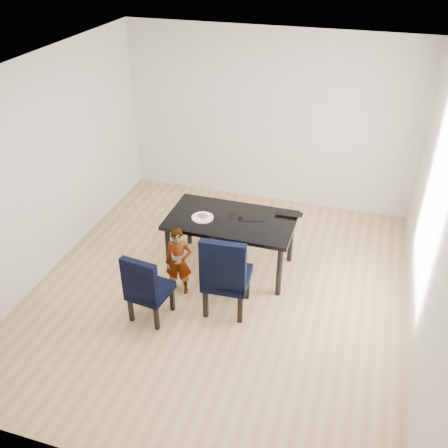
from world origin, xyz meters
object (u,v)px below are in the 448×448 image
(dining_table, at_px, (231,243))
(laptop, at_px, (290,212))
(plate, at_px, (203,217))
(chair_right, at_px, (227,271))
(chair_left, at_px, (150,285))
(child, at_px, (179,262))

(dining_table, xyz_separation_m, laptop, (0.68, 0.35, 0.39))
(dining_table, height_order, laptop, laptop)
(dining_table, relative_size, plate, 5.81)
(dining_table, xyz_separation_m, chair_right, (0.19, -0.78, 0.16))
(chair_right, distance_m, plate, 0.90)
(dining_table, distance_m, plate, 0.53)
(chair_left, height_order, chair_right, chair_right)
(chair_left, relative_size, chair_right, 0.84)
(chair_right, height_order, plate, chair_right)
(chair_right, bearing_deg, child, 165.94)
(chair_left, distance_m, laptop, 2.02)
(chair_left, relative_size, plate, 3.25)
(dining_table, bearing_deg, laptop, 27.24)
(chair_left, height_order, laptop, chair_left)
(plate, height_order, laptop, laptop)
(chair_right, relative_size, child, 1.19)
(chair_left, height_order, child, child)
(laptop, bearing_deg, plate, 21.93)
(chair_left, bearing_deg, laptop, 56.94)
(chair_right, height_order, laptop, chair_right)
(chair_left, bearing_deg, child, 81.15)
(dining_table, distance_m, chair_right, 0.82)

